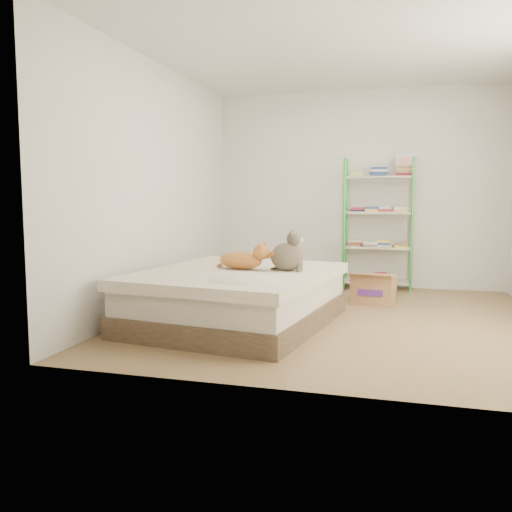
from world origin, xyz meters
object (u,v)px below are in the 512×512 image
(shelf_unit, at_px, (379,222))
(white_bin, at_px, (255,270))
(bed, at_px, (237,297))
(grey_cat, at_px, (287,251))
(orange_cat, at_px, (241,258))
(cardboard_box, at_px, (374,289))

(shelf_unit, bearing_deg, white_bin, -178.93)
(white_bin, bearing_deg, bed, -78.26)
(grey_cat, bearing_deg, shelf_unit, -15.69)
(bed, relative_size, grey_cat, 5.89)
(orange_cat, distance_m, shelf_unit, 2.58)
(orange_cat, xyz_separation_m, white_bin, (-0.50, 2.26, -0.42))
(grey_cat, bearing_deg, white_bin, 24.20)
(shelf_unit, relative_size, white_bin, 4.51)
(grey_cat, distance_m, white_bin, 2.50)
(cardboard_box, height_order, white_bin, white_bin)
(grey_cat, xyz_separation_m, shelf_unit, (0.71, 2.29, 0.18))
(grey_cat, relative_size, shelf_unit, 0.22)
(cardboard_box, bearing_deg, shelf_unit, 98.30)
(orange_cat, bearing_deg, shelf_unit, 76.10)
(orange_cat, xyz_separation_m, grey_cat, (0.45, 0.00, 0.08))
(orange_cat, distance_m, white_bin, 2.35)
(shelf_unit, distance_m, white_bin, 1.79)
(bed, relative_size, orange_cat, 4.27)
(orange_cat, xyz_separation_m, shelf_unit, (1.16, 2.29, 0.26))
(grey_cat, distance_m, cardboard_box, 1.56)
(bed, distance_m, white_bin, 2.40)
(grey_cat, distance_m, shelf_unit, 2.40)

